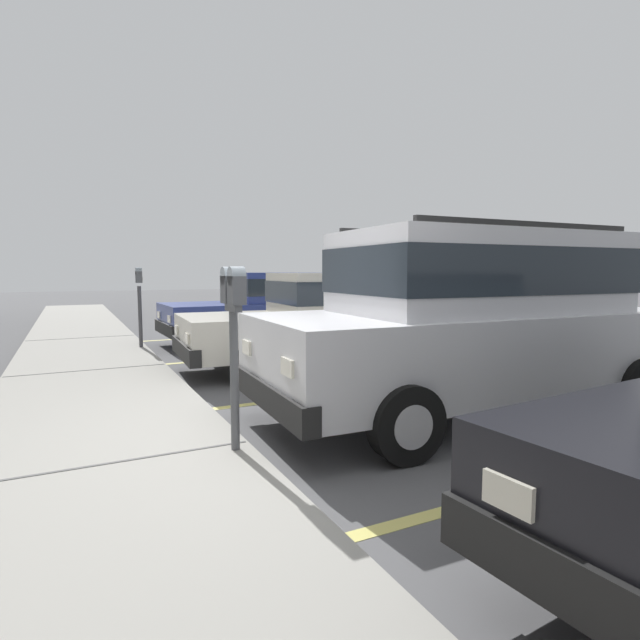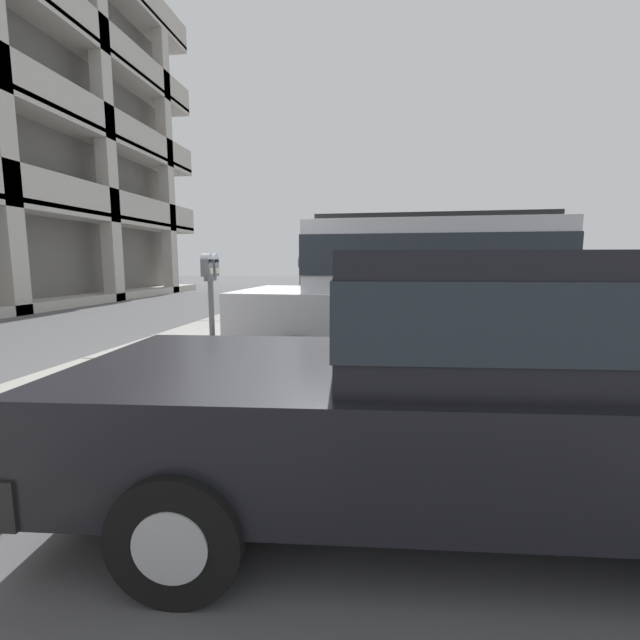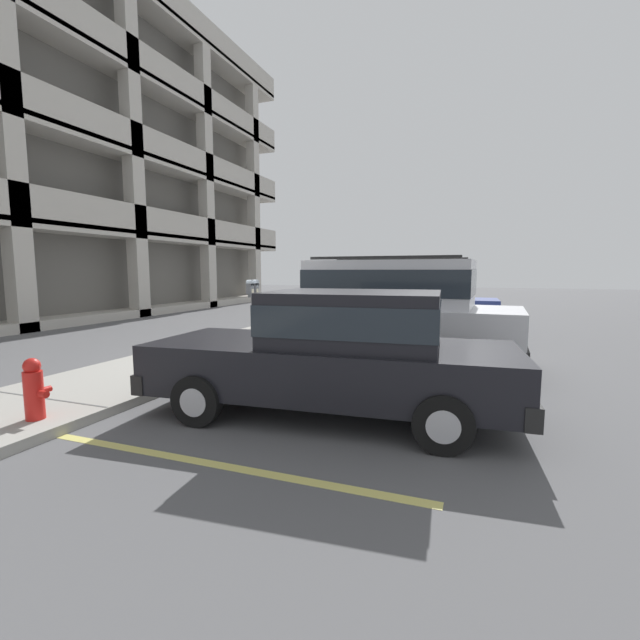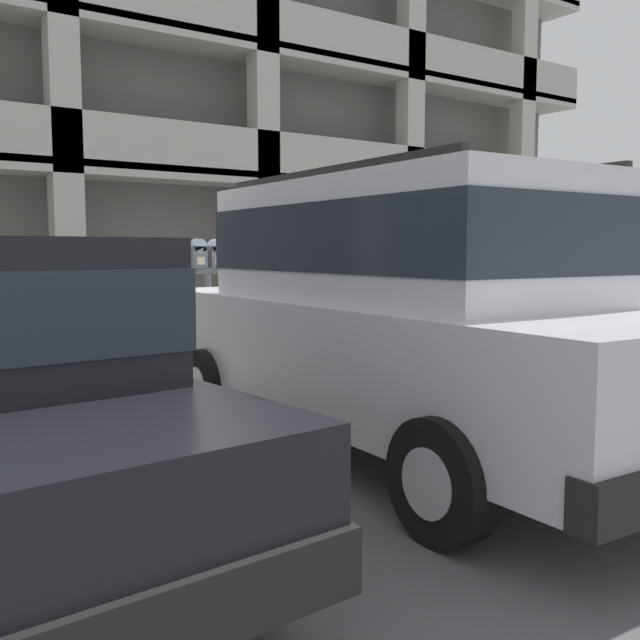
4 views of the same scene
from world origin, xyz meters
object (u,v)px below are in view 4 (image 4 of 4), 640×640
object	(u,v)px
parking_meter_far	(579,275)
parking_garage	(4,71)
silver_suv	(402,305)
parking_meter_near	(208,276)
dark_hatchback	(627,317)

from	to	relation	value
parking_meter_far	parking_garage	bearing A→B (deg)	112.08
silver_suv	parking_garage	size ratio (longest dim) A/B	0.15
parking_meter_near	parking_garage	size ratio (longest dim) A/B	0.05
silver_suv	parking_meter_near	xyz separation A→B (m)	(-0.22, 2.76, 0.14)
parking_meter_near	silver_suv	bearing A→B (deg)	-85.47
parking_meter_near	parking_garage	distance (m)	14.09
silver_suv	parking_meter_far	world-z (taller)	silver_suv
parking_meter_near	parking_meter_far	distance (m)	6.19
dark_hatchback	parking_meter_far	bearing A→B (deg)	45.28
silver_suv	dark_hatchback	size ratio (longest dim) A/B	1.06
silver_suv	parking_garage	world-z (taller)	parking_garage
parking_garage	silver_suv	bearing A→B (deg)	-92.14
silver_suv	parking_meter_near	distance (m)	2.77
parking_meter_near	parking_meter_far	size ratio (longest dim) A/B	0.97
parking_garage	dark_hatchback	bearing A→B (deg)	-80.85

